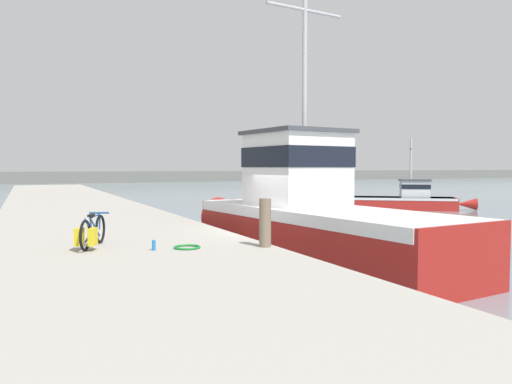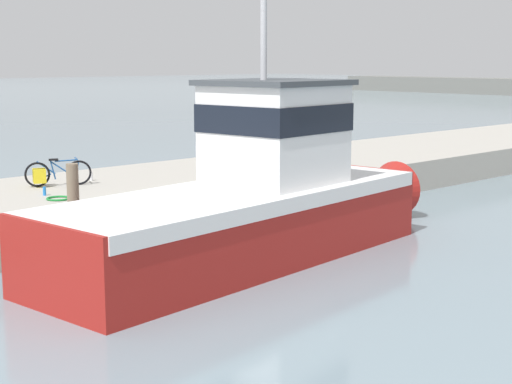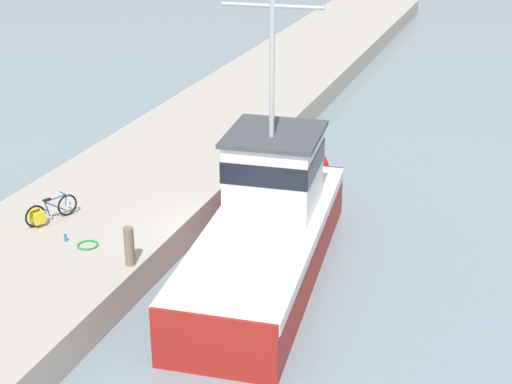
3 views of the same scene
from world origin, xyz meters
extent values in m
plane|color=gray|center=(0.00, 0.00, 0.00)|extent=(320.00, 320.00, 0.00)
cube|color=#A39E93|center=(-4.30, 0.00, 0.49)|extent=(5.93, 80.00, 0.99)
cube|color=slate|center=(30.00, 78.06, 0.98)|extent=(180.00, 5.00, 1.96)
cube|color=maroon|center=(1.27, -0.39, 0.79)|extent=(3.93, 9.75, 1.57)
cone|color=maroon|center=(0.67, 5.17, 0.79)|extent=(1.67, 1.86, 1.49)
cube|color=white|center=(1.27, -0.39, 1.41)|extent=(3.97, 9.56, 0.31)
cube|color=white|center=(1.14, 0.79, 2.64)|extent=(2.60, 2.78, 2.14)
cube|color=black|center=(1.14, 0.79, 3.02)|extent=(2.65, 2.83, 0.60)
cube|color=#3D4247|center=(1.14, 0.79, 3.77)|extent=(2.81, 3.00, 0.12)
cylinder|color=#B2B2B7|center=(1.18, 0.41, 6.14)|extent=(0.14, 0.14, 4.61)
cylinder|color=#B2B2B7|center=(1.18, 0.41, 7.29)|extent=(2.63, 0.38, 0.10)
cube|color=#AD231E|center=(15.58, 12.71, 0.39)|extent=(6.64, 5.59, 0.79)
cone|color=#AD231E|center=(18.80, 10.37, 0.39)|extent=(1.42, 1.32, 0.75)
cube|color=silver|center=(15.58, 12.71, 0.71)|extent=(6.55, 5.54, 0.16)
cube|color=silver|center=(16.26, 12.21, 1.31)|extent=(2.34, 2.31, 1.04)
cube|color=black|center=(16.26, 12.21, 1.49)|extent=(2.38, 2.36, 0.29)
cube|color=#3D4247|center=(16.26, 12.21, 1.89)|extent=(2.52, 2.50, 0.12)
cylinder|color=#B2B2B7|center=(16.05, 12.36, 3.25)|extent=(0.14, 0.14, 2.60)
cylinder|color=#B2B2B7|center=(16.05, 12.36, 3.90)|extent=(1.14, 1.52, 0.10)
torus|color=black|center=(-5.21, -1.61, 1.31)|extent=(0.31, 0.62, 0.65)
torus|color=black|center=(-4.78, -0.63, 1.31)|extent=(0.31, 0.62, 0.65)
cylinder|color=navy|center=(-5.14, -1.45, 1.24)|extent=(0.18, 0.35, 0.18)
cylinder|color=navy|center=(-5.05, -1.25, 1.41)|extent=(0.09, 0.14, 0.50)
cylinder|color=navy|center=(-5.12, -1.40, 1.48)|extent=(0.22, 0.45, 0.37)
cylinder|color=navy|center=(-4.94, -0.99, 1.40)|extent=(0.31, 0.64, 0.50)
cylinder|color=navy|center=(-4.92, -0.94, 1.65)|extent=(0.25, 0.52, 0.05)
cylinder|color=navy|center=(-4.80, -0.66, 1.48)|extent=(0.07, 0.11, 0.33)
cylinder|color=navy|center=(-4.81, -0.69, 1.69)|extent=(0.42, 0.21, 0.04)
cube|color=black|center=(-5.04, -1.22, 1.69)|extent=(0.19, 0.26, 0.05)
cube|color=gold|center=(-5.32, -1.51, 1.28)|extent=(0.24, 0.34, 0.36)
cube|color=gold|center=(-5.07, -1.62, 1.28)|extent=(0.24, 0.34, 0.36)
cylinder|color=#756651|center=(-1.59, -2.67, 1.51)|extent=(0.26, 0.26, 1.06)
torus|color=#197A2D|center=(-3.19, -2.14, 1.01)|extent=(0.57, 0.57, 0.05)
cylinder|color=silver|center=(-5.19, -0.02, 1.10)|extent=(0.07, 0.07, 0.23)
cylinder|color=blue|center=(-3.91, -2.12, 1.09)|extent=(0.08, 0.08, 0.22)
camera|label=1|loc=(-6.31, -12.38, 2.73)|focal=35.00mm
camera|label=2|loc=(13.37, -11.25, 4.26)|focal=55.00mm
camera|label=3|loc=(7.72, -18.33, 10.80)|focal=55.00mm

